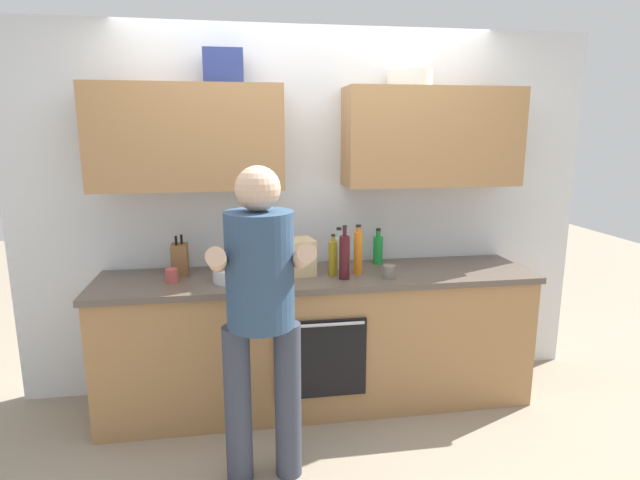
# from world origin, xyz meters

# --- Properties ---
(ground_plane) EXTENTS (12.00, 12.00, 0.00)m
(ground_plane) POSITION_xyz_m (0.00, 0.00, 0.00)
(ground_plane) COLOR gray
(back_wall_unit) EXTENTS (4.00, 0.38, 2.50)m
(back_wall_unit) POSITION_xyz_m (-0.00, 0.27, 1.50)
(back_wall_unit) COLOR silver
(back_wall_unit) RESTS_ON ground
(counter) EXTENTS (2.84, 0.67, 0.90)m
(counter) POSITION_xyz_m (-0.00, -0.00, 0.45)
(counter) COLOR #A37547
(counter) RESTS_ON ground
(person_standing) EXTENTS (0.49, 0.45, 1.66)m
(person_standing) POSITION_xyz_m (-0.41, -0.74, 0.98)
(person_standing) COLOR #383D4C
(person_standing) RESTS_ON ground
(bottle_oil) EXTENTS (0.06, 0.06, 0.27)m
(bottle_oil) POSITION_xyz_m (0.09, -0.03, 1.02)
(bottle_oil) COLOR olive
(bottle_oil) RESTS_ON counter
(bottle_soda) EXTENTS (0.07, 0.07, 0.25)m
(bottle_soda) POSITION_xyz_m (0.46, 0.21, 1.00)
(bottle_soda) COLOR #198C33
(bottle_soda) RESTS_ON counter
(bottle_water) EXTENTS (0.06, 0.06, 0.28)m
(bottle_water) POSITION_xyz_m (0.16, 0.14, 1.01)
(bottle_water) COLOR silver
(bottle_water) RESTS_ON counter
(bottle_juice) EXTENTS (0.06, 0.06, 0.33)m
(bottle_juice) POSITION_xyz_m (0.26, -0.03, 1.05)
(bottle_juice) COLOR orange
(bottle_juice) RESTS_ON counter
(bottle_wine) EXTENTS (0.07, 0.07, 0.34)m
(bottle_wine) POSITION_xyz_m (0.14, -0.13, 1.04)
(bottle_wine) COLOR #471419
(bottle_wine) RESTS_ON counter
(cup_stoneware) EXTENTS (0.08, 0.08, 0.08)m
(cup_stoneware) POSITION_xyz_m (0.43, -0.16, 0.94)
(cup_stoneware) COLOR slate
(cup_stoneware) RESTS_ON counter
(cup_ceramic) EXTENTS (0.08, 0.08, 0.09)m
(cup_ceramic) POSITION_xyz_m (-0.92, -0.03, 0.94)
(cup_ceramic) COLOR #BF4C47
(cup_ceramic) RESTS_ON counter
(mixing_bowl) EXTENTS (0.26, 0.26, 0.08)m
(mixing_bowl) POSITION_xyz_m (-0.55, -0.06, 0.94)
(mixing_bowl) COLOR silver
(mixing_bowl) RESTS_ON counter
(knife_block) EXTENTS (0.10, 0.14, 0.26)m
(knife_block) POSITION_xyz_m (-0.89, 0.14, 1.00)
(knife_block) COLOR brown
(knife_block) RESTS_ON counter
(grocery_bag_bread) EXTENTS (0.26, 0.24, 0.23)m
(grocery_bag_bread) POSITION_xyz_m (-0.15, 0.02, 1.02)
(grocery_bag_bread) COLOR tan
(grocery_bag_bread) RESTS_ON counter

